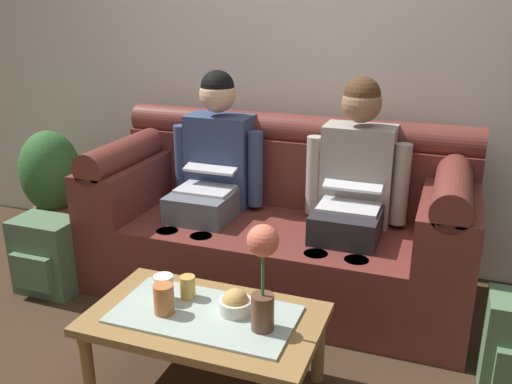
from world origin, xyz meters
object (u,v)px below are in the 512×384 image
(person_left, at_px, (213,170))
(coffee_table, at_px, (205,324))
(person_right, at_px, (354,186))
(couch, at_px, (280,225))
(cup_far_center, at_px, (164,299))
(potted_plant, at_px, (52,181))
(snack_bowl, at_px, (235,304))
(cup_near_left, at_px, (188,287))
(cup_near_right, at_px, (164,288))
(backpack_left, at_px, (47,256))
(flower_vase, at_px, (263,270))

(person_left, bearing_deg, coffee_table, -67.84)
(person_right, relative_size, coffee_table, 1.27)
(couch, xyz_separation_m, cup_far_center, (-0.16, -1.06, 0.07))
(potted_plant, bearing_deg, snack_bowl, -30.35)
(couch, bearing_deg, potted_plant, 177.61)
(cup_near_left, bearing_deg, cup_near_right, -145.19)
(couch, bearing_deg, backpack_left, -156.57)
(cup_far_center, bearing_deg, cup_near_right, 118.64)
(flower_vase, bearing_deg, potted_plant, 149.87)
(flower_vase, relative_size, cup_far_center, 3.46)
(coffee_table, height_order, flower_vase, flower_vase)
(person_left, xyz_separation_m, potted_plant, (-1.23, 0.07, -0.23))
(flower_vase, distance_m, cup_near_left, 0.45)
(person_left, relative_size, potted_plant, 1.57)
(potted_plant, bearing_deg, person_left, -3.32)
(couch, relative_size, flower_vase, 4.78)
(person_left, xyz_separation_m, flower_vase, (0.67, -1.03, -0.03))
(cup_near_left, bearing_deg, couch, 82.57)
(cup_far_center, height_order, potted_plant, potted_plant)
(flower_vase, xyz_separation_m, snack_bowl, (-0.15, 0.08, -0.21))
(backpack_left, bearing_deg, person_right, 17.87)
(couch, relative_size, cup_near_left, 20.85)
(coffee_table, relative_size, flower_vase, 2.20)
(snack_bowl, height_order, cup_far_center, cup_far_center)
(person_right, distance_m, flower_vase, 1.04)
(coffee_table, xyz_separation_m, potted_plant, (-1.64, 1.08, 0.11))
(snack_bowl, height_order, cup_near_left, snack_bowl)
(flower_vase, bearing_deg, person_left, 123.05)
(couch, xyz_separation_m, flower_vase, (0.26, -1.04, 0.26))
(couch, height_order, backpack_left, couch)
(flower_vase, distance_m, cup_far_center, 0.46)
(person_right, relative_size, cup_near_right, 10.44)
(couch, bearing_deg, person_right, -0.41)
(backpack_left, bearing_deg, coffee_table, -21.59)
(person_right, relative_size, backpack_left, 2.80)
(cup_near_left, bearing_deg, person_right, 59.97)
(backpack_left, height_order, potted_plant, potted_plant)
(cup_near_right, xyz_separation_m, potted_plant, (-1.44, 1.04, -0.01))
(couch, height_order, snack_bowl, couch)
(person_right, height_order, cup_far_center, person_right)
(person_right, xyz_separation_m, cup_near_right, (-0.61, -0.97, -0.22))
(person_right, distance_m, cup_far_center, 1.22)
(snack_bowl, distance_m, cup_near_left, 0.24)
(potted_plant, bearing_deg, cup_near_right, -36.01)
(person_left, xyz_separation_m, backpack_left, (-0.81, -0.52, -0.44))
(couch, distance_m, person_left, 0.50)
(person_right, bearing_deg, potted_plant, 178.01)
(coffee_table, bearing_deg, couch, 90.00)
(flower_vase, bearing_deg, couch, 104.19)
(person_left, bearing_deg, backpack_left, -147.00)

